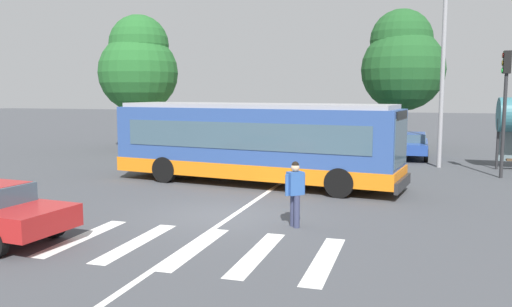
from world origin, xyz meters
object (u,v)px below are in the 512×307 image
parked_car_teal (364,142)px  parked_car_blue (410,144)px  parked_car_charcoal (264,139)px  parked_car_black (314,141)px  parked_car_red (225,138)px  twin_arm_street_lamp (444,41)px  background_tree_right (402,61)px  pedestrian_crossing_street (295,190)px  parked_car_champagne (182,137)px  city_transit_bus (254,142)px  traffic_light_far_corner (505,94)px  background_tree_left (139,65)px

parked_car_teal → parked_car_blue: same height
parked_car_charcoal → parked_car_blue: size_ratio=1.02×
parked_car_black → parked_car_charcoal: bearing=-178.3°
parked_car_red → twin_arm_street_lamp: bearing=-16.9°
parked_car_black → parked_car_blue: (5.16, -0.30, 0.00)m
background_tree_right → pedestrian_crossing_street: bearing=-95.8°
pedestrian_crossing_street → parked_car_charcoal: 16.82m
parked_car_teal → parked_car_black: bearing=-179.1°
parked_car_champagne → twin_arm_street_lamp: twin_arm_street_lamp is taller
parked_car_teal → pedestrian_crossing_street: bearing=-91.0°
background_tree_right → parked_car_black: bearing=-135.4°
city_transit_bus → pedestrian_crossing_street: city_transit_bus is taller
parked_car_black → parked_car_teal: 2.73m
city_transit_bus → parked_car_red: size_ratio=2.48×
parked_car_red → parked_car_blue: size_ratio=1.01×
parked_car_teal → traffic_light_far_corner: traffic_light_far_corner is taller
parked_car_red → pedestrian_crossing_street: bearing=-64.0°
parked_car_champagne → parked_car_teal: bearing=0.2°
background_tree_right → parked_car_blue: bearing=-82.7°
parked_car_charcoal → parked_car_black: bearing=1.7°
parked_car_black → traffic_light_far_corner: bearing=-34.1°
parked_car_red → background_tree_left: size_ratio=0.56×
parked_car_red → traffic_light_far_corner: size_ratio=0.89×
parked_car_charcoal → parked_car_teal: bearing=1.3°
twin_arm_street_lamp → parked_car_charcoal: bearing=160.1°
parked_car_champagne → traffic_light_far_corner: 18.18m
parked_car_black → parked_car_teal: (2.73, 0.04, 0.00)m
parked_car_champagne → parked_car_teal: 10.90m
parked_car_charcoal → city_transit_bus: bearing=-76.2°
parked_car_champagne → background_tree_right: 14.25m
parked_car_charcoal → twin_arm_street_lamp: bearing=-19.9°
parked_car_blue → background_tree_right: background_tree_right is taller
pedestrian_crossing_street → background_tree_left: 20.80m
pedestrian_crossing_street → background_tree_left: size_ratio=0.21×
parked_car_champagne → parked_car_teal: same height
pedestrian_crossing_street → parked_car_charcoal: (-5.38, 15.93, -0.20)m
pedestrian_crossing_street → parked_car_teal: pedestrian_crossing_street is taller
parked_car_blue → background_tree_right: bearing=97.3°
parked_car_red → background_tree_left: bearing=-173.3°
parked_car_champagne → background_tree_left: bearing=-169.5°
city_transit_bus → parked_car_red: bearing=115.8°
parked_car_red → parked_car_champagne: bearing=-176.9°
parked_car_charcoal → traffic_light_far_corner: (11.72, -5.87, 2.64)m
parked_car_blue → background_tree_left: bearing=-179.4°
pedestrian_crossing_street → traffic_light_far_corner: size_ratio=0.34×
parked_car_charcoal → twin_arm_street_lamp: twin_arm_street_lamp is taller
city_transit_bus → parked_car_blue: (5.59, 9.89, -0.82)m
pedestrian_crossing_street → background_tree_left: (-13.17, 15.55, 4.17)m
parked_car_champagne → parked_car_red: same height
parked_car_blue → parked_car_red: bearing=177.6°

